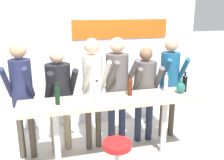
# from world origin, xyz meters

# --- Properties ---
(back_wall) EXTENTS (4.23, 0.12, 2.76)m
(back_wall) POSITION_xyz_m (0.01, 1.51, 1.39)
(back_wall) COLOR silver
(back_wall) RESTS_ON ground_plane
(tasting_table) EXTENTS (2.63, 0.55, 1.03)m
(tasting_table) POSITION_xyz_m (0.00, 0.00, 0.87)
(tasting_table) COLOR beige
(tasting_table) RESTS_ON ground_plane
(bar_stool) EXTENTS (0.37, 0.37, 0.69)m
(bar_stool) POSITION_xyz_m (-0.12, -0.62, 0.46)
(bar_stool) COLOR silver
(bar_stool) RESTS_ON ground_plane
(person_far_left) EXTENTS (0.42, 0.57, 1.81)m
(person_far_left) POSITION_xyz_m (-1.26, 0.46, 1.15)
(person_far_left) COLOR #473D33
(person_far_left) RESTS_ON ground_plane
(person_left) EXTENTS (0.52, 0.61, 1.68)m
(person_left) POSITION_xyz_m (-0.73, 0.54, 1.04)
(person_left) COLOR gray
(person_left) RESTS_ON ground_plane
(person_center_left) EXTENTS (0.42, 0.56, 1.83)m
(person_center_left) POSITION_xyz_m (-0.21, 0.47, 1.16)
(person_center_left) COLOR #473D33
(person_center_left) RESTS_ON ground_plane
(person_center) EXTENTS (0.50, 0.62, 1.83)m
(person_center) POSITION_xyz_m (0.19, 0.48, 1.14)
(person_center) COLOR #23283D
(person_center) RESTS_ON ground_plane
(person_center_right) EXTENTS (0.46, 0.56, 1.66)m
(person_center_right) POSITION_xyz_m (0.68, 0.50, 1.02)
(person_center_right) COLOR #23283D
(person_center_right) RESTS_ON ground_plane
(person_right) EXTENTS (0.41, 0.55, 1.79)m
(person_right) POSITION_xyz_m (1.15, 0.54, 1.13)
(person_right) COLOR #473D33
(person_right) RESTS_ON ground_plane
(wine_bottle_0) EXTENTS (0.08, 0.08, 0.32)m
(wine_bottle_0) POSITION_xyz_m (-0.26, -0.12, 1.17)
(wine_bottle_0) COLOR #B7BCC1
(wine_bottle_0) RESTS_ON tasting_table
(wine_bottle_1) EXTENTS (0.07, 0.07, 0.31)m
(wine_bottle_1) POSITION_xyz_m (0.27, 0.08, 1.17)
(wine_bottle_1) COLOR #4C1E0F
(wine_bottle_1) RESTS_ON tasting_table
(wine_bottle_2) EXTENTS (0.07, 0.07, 0.31)m
(wine_bottle_2) POSITION_xyz_m (1.14, 0.03, 1.17)
(wine_bottle_2) COLOR black
(wine_bottle_2) RESTS_ON tasting_table
(wine_bottle_3) EXTENTS (0.06, 0.06, 0.32)m
(wine_bottle_3) POSITION_xyz_m (0.87, 0.12, 1.17)
(wine_bottle_3) COLOR #B7BCC1
(wine_bottle_3) RESTS_ON tasting_table
(wine_bottle_4) EXTENTS (0.06, 0.06, 0.31)m
(wine_bottle_4) POSITION_xyz_m (-0.78, -0.03, 1.16)
(wine_bottle_4) COLOR black
(wine_bottle_4) RESTS_ON tasting_table
(decorative_vase) EXTENTS (0.13, 0.13, 0.22)m
(decorative_vase) POSITION_xyz_m (1.04, -0.03, 1.11)
(decorative_vase) COLOR #1E665B
(decorative_vase) RESTS_ON tasting_table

